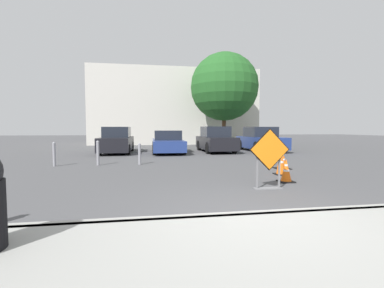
{
  "coord_description": "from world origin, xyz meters",
  "views": [
    {
      "loc": [
        -1.58,
        -3.81,
        1.47
      ],
      "look_at": [
        0.59,
        10.0,
        0.64
      ],
      "focal_mm": 24.0,
      "sensor_mm": 36.0,
      "label": 1
    }
  ],
  "objects_px": {
    "traffic_cone_nearest": "(286,171)",
    "parked_car_nearest": "(117,141)",
    "traffic_cone_second": "(281,162)",
    "parked_car_fourth": "(261,140)",
    "parked_car_second": "(168,142)",
    "bollard_nearest": "(140,153)",
    "traffic_cone_third": "(282,160)",
    "bollard_third": "(54,153)",
    "parked_car_third": "(215,140)",
    "bollard_second": "(98,152)",
    "road_closed_sign": "(269,155)"
  },
  "relations": [
    {
      "from": "traffic_cone_third",
      "to": "parked_car_fourth",
      "type": "relative_size",
      "value": 0.16
    },
    {
      "from": "parked_car_third",
      "to": "bollard_third",
      "type": "distance_m",
      "value": 9.47
    },
    {
      "from": "parked_car_nearest",
      "to": "bollard_nearest",
      "type": "relative_size",
      "value": 4.85
    },
    {
      "from": "parked_car_nearest",
      "to": "traffic_cone_third",
      "type": "bearing_deg",
      "value": 132.45
    },
    {
      "from": "parked_car_second",
      "to": "bollard_second",
      "type": "relative_size",
      "value": 4.59
    },
    {
      "from": "bollard_nearest",
      "to": "bollard_second",
      "type": "xyz_separation_m",
      "value": [
        -1.64,
        0.0,
        0.06
      ]
    },
    {
      "from": "parked_car_fourth",
      "to": "parked_car_third",
      "type": "bearing_deg",
      "value": -0.58
    },
    {
      "from": "traffic_cone_nearest",
      "to": "parked_car_fourth",
      "type": "relative_size",
      "value": 0.15
    },
    {
      "from": "parked_car_second",
      "to": "parked_car_nearest",
      "type": "bearing_deg",
      "value": -6.23
    },
    {
      "from": "traffic_cone_nearest",
      "to": "parked_car_nearest",
      "type": "xyz_separation_m",
      "value": [
        -5.79,
        9.73,
        0.41
      ]
    },
    {
      "from": "road_closed_sign",
      "to": "parked_car_fourth",
      "type": "relative_size",
      "value": 0.35
    },
    {
      "from": "parked_car_third",
      "to": "parked_car_fourth",
      "type": "bearing_deg",
      "value": 179.29
    },
    {
      "from": "traffic_cone_nearest",
      "to": "parked_car_fourth",
      "type": "xyz_separation_m",
      "value": [
        3.46,
        9.54,
        0.42
      ]
    },
    {
      "from": "parked_car_fourth",
      "to": "bollard_nearest",
      "type": "height_order",
      "value": "parked_car_fourth"
    },
    {
      "from": "traffic_cone_nearest",
      "to": "traffic_cone_second",
      "type": "relative_size",
      "value": 0.77
    },
    {
      "from": "traffic_cone_nearest",
      "to": "parked_car_nearest",
      "type": "relative_size",
      "value": 0.15
    },
    {
      "from": "road_closed_sign",
      "to": "traffic_cone_second",
      "type": "relative_size",
      "value": 1.79
    },
    {
      "from": "traffic_cone_nearest",
      "to": "traffic_cone_second",
      "type": "distance_m",
      "value": 1.18
    },
    {
      "from": "bollard_nearest",
      "to": "bollard_second",
      "type": "bearing_deg",
      "value": 180.0
    },
    {
      "from": "parked_car_second",
      "to": "bollard_nearest",
      "type": "distance_m",
      "value": 5.41
    },
    {
      "from": "parked_car_nearest",
      "to": "parked_car_fourth",
      "type": "height_order",
      "value": "parked_car_fourth"
    },
    {
      "from": "road_closed_sign",
      "to": "parked_car_third",
      "type": "distance_m",
      "value": 10.29
    },
    {
      "from": "parked_car_fourth",
      "to": "bollard_third",
      "type": "height_order",
      "value": "parked_car_fourth"
    },
    {
      "from": "bollard_second",
      "to": "parked_car_fourth",
      "type": "bearing_deg",
      "value": 29.98
    },
    {
      "from": "traffic_cone_second",
      "to": "parked_car_third",
      "type": "relative_size",
      "value": 0.2
    },
    {
      "from": "traffic_cone_nearest",
      "to": "bollard_third",
      "type": "relative_size",
      "value": 0.67
    },
    {
      "from": "traffic_cone_nearest",
      "to": "traffic_cone_third",
      "type": "relative_size",
      "value": 0.92
    },
    {
      "from": "traffic_cone_nearest",
      "to": "bollard_second",
      "type": "bearing_deg",
      "value": 144.27
    },
    {
      "from": "traffic_cone_nearest",
      "to": "parked_car_third",
      "type": "distance_m",
      "value": 9.51
    },
    {
      "from": "traffic_cone_second",
      "to": "parked_car_nearest",
      "type": "relative_size",
      "value": 0.19
    },
    {
      "from": "road_closed_sign",
      "to": "traffic_cone_nearest",
      "type": "relative_size",
      "value": 2.31
    },
    {
      "from": "bollard_nearest",
      "to": "parked_car_second",
      "type": "bearing_deg",
      "value": 74.25
    },
    {
      "from": "parked_car_nearest",
      "to": "parked_car_second",
      "type": "xyz_separation_m",
      "value": [
        3.08,
        -0.34,
        -0.09
      ]
    },
    {
      "from": "bollard_nearest",
      "to": "bollard_third",
      "type": "relative_size",
      "value": 0.92
    },
    {
      "from": "traffic_cone_second",
      "to": "parked_car_fourth",
      "type": "height_order",
      "value": "parked_car_fourth"
    },
    {
      "from": "road_closed_sign",
      "to": "traffic_cone_nearest",
      "type": "height_order",
      "value": "road_closed_sign"
    },
    {
      "from": "bollard_third",
      "to": "parked_car_second",
      "type": "bearing_deg",
      "value": 47.59
    },
    {
      "from": "parked_car_second",
      "to": "parked_car_fourth",
      "type": "xyz_separation_m",
      "value": [
        6.17,
        0.14,
        0.1
      ]
    },
    {
      "from": "traffic_cone_second",
      "to": "parked_car_third",
      "type": "height_order",
      "value": "parked_car_third"
    },
    {
      "from": "traffic_cone_second",
      "to": "road_closed_sign",
      "type": "bearing_deg",
      "value": -125.14
    },
    {
      "from": "parked_car_second",
      "to": "bollard_second",
      "type": "height_order",
      "value": "parked_car_second"
    },
    {
      "from": "parked_car_nearest",
      "to": "bollard_nearest",
      "type": "height_order",
      "value": "parked_car_nearest"
    },
    {
      "from": "parked_car_second",
      "to": "parked_car_fourth",
      "type": "relative_size",
      "value": 1.07
    },
    {
      "from": "road_closed_sign",
      "to": "parked_car_fourth",
      "type": "height_order",
      "value": "parked_car_fourth"
    },
    {
      "from": "traffic_cone_second",
      "to": "bollard_third",
      "type": "height_order",
      "value": "bollard_third"
    },
    {
      "from": "traffic_cone_third",
      "to": "bollard_nearest",
      "type": "bearing_deg",
      "value": 159.34
    },
    {
      "from": "road_closed_sign",
      "to": "parked_car_second",
      "type": "xyz_separation_m",
      "value": [
        -1.85,
        10.12,
        -0.19
      ]
    },
    {
      "from": "traffic_cone_third",
      "to": "bollard_second",
      "type": "relative_size",
      "value": 0.7
    },
    {
      "from": "traffic_cone_second",
      "to": "traffic_cone_third",
      "type": "relative_size",
      "value": 1.19
    },
    {
      "from": "traffic_cone_third",
      "to": "parked_car_third",
      "type": "height_order",
      "value": "parked_car_third"
    }
  ]
}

